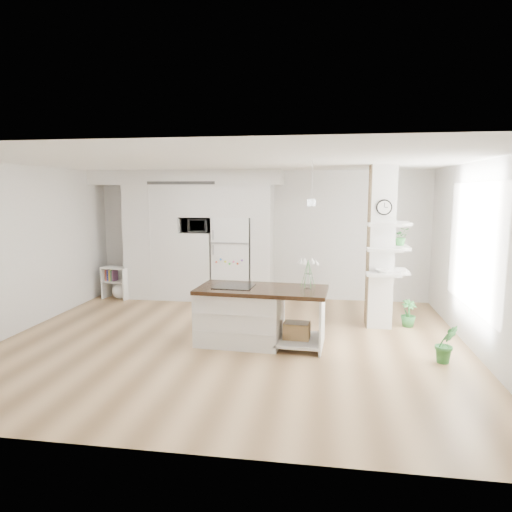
{
  "coord_description": "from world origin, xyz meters",
  "views": [
    {
      "loc": [
        1.38,
        -6.56,
        2.28
      ],
      "look_at": [
        0.24,
        0.9,
        1.2
      ],
      "focal_mm": 32.0,
      "sensor_mm": 36.0,
      "label": 1
    }
  ],
  "objects_px": {
    "bookshelf": "(118,285)",
    "floor_plant_a": "(446,344)",
    "refrigerator": "(233,259)",
    "kitchen_island": "(248,314)"
  },
  "relations": [
    {
      "from": "bookshelf",
      "to": "floor_plant_a",
      "type": "relative_size",
      "value": 1.28
    },
    {
      "from": "refrigerator",
      "to": "floor_plant_a",
      "type": "height_order",
      "value": "refrigerator"
    },
    {
      "from": "kitchen_island",
      "to": "floor_plant_a",
      "type": "bearing_deg",
      "value": -4.84
    },
    {
      "from": "kitchen_island",
      "to": "bookshelf",
      "type": "bearing_deg",
      "value": 146.8
    },
    {
      "from": "refrigerator",
      "to": "floor_plant_a",
      "type": "relative_size",
      "value": 3.29
    },
    {
      "from": "bookshelf",
      "to": "floor_plant_a",
      "type": "bearing_deg",
      "value": -14.52
    },
    {
      "from": "bookshelf",
      "to": "refrigerator",
      "type": "bearing_deg",
      "value": 17.2
    },
    {
      "from": "bookshelf",
      "to": "kitchen_island",
      "type": "bearing_deg",
      "value": -26.04
    },
    {
      "from": "floor_plant_a",
      "to": "bookshelf",
      "type": "bearing_deg",
      "value": 154.74
    },
    {
      "from": "bookshelf",
      "to": "floor_plant_a",
      "type": "distance_m",
      "value": 6.61
    }
  ]
}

